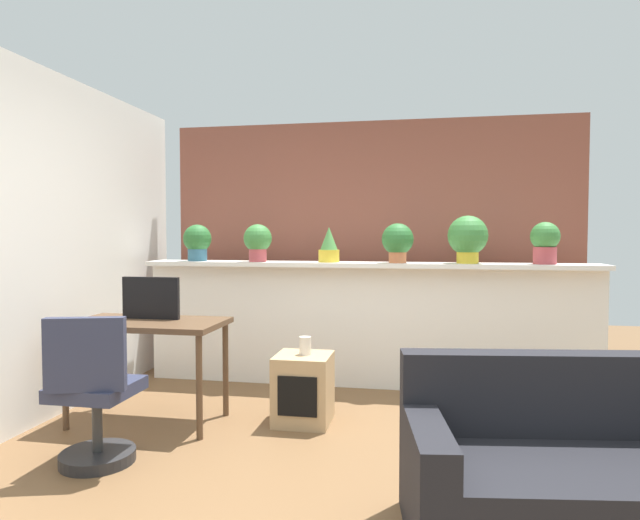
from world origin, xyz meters
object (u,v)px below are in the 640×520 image
object	(u,v)px
potted_plant_1	(258,241)
office_chair	(94,402)
couch	(583,480)
potted_plant_0	(197,241)
potted_plant_3	(398,241)
side_cube_shelf	(303,389)
desk	(148,332)
potted_plant_4	(468,237)
potted_plant_2	(329,246)
potted_plant_5	(545,241)
tv_monitor	(151,298)
vase_on_shelf	(305,346)

from	to	relation	value
potted_plant_1	office_chair	xyz separation A→B (m)	(-0.41, -1.95, -0.93)
couch	potted_plant_0	bearing A→B (deg)	140.46
potted_plant_3	side_cube_shelf	world-z (taller)	potted_plant_3
potted_plant_1	potted_plant_3	distance (m)	1.27
desk	potted_plant_4	bearing A→B (deg)	27.35
potted_plant_2	potted_plant_1	bearing A→B (deg)	-178.05
potted_plant_3	couch	xyz separation A→B (m)	(0.92, -2.28, -1.04)
potted_plant_4	potted_plant_5	world-z (taller)	potted_plant_4
office_chair	side_cube_shelf	bearing A→B (deg)	42.75
potted_plant_1	couch	size ratio (longest dim) A/B	0.21
tv_monitor	side_cube_shelf	bearing A→B (deg)	6.13
potted_plant_4	desk	distance (m)	2.73
potted_plant_4	vase_on_shelf	world-z (taller)	potted_plant_4
tv_monitor	couch	size ratio (longest dim) A/B	0.27
potted_plant_3	desk	xyz separation A→B (m)	(-1.75, -1.18, -0.65)
potted_plant_3	office_chair	xyz separation A→B (m)	(-1.69, -1.95, -0.93)
potted_plant_1	tv_monitor	world-z (taller)	potted_plant_1
tv_monitor	couch	xyz separation A→B (m)	(2.69, -1.18, -0.62)
potted_plant_2	vase_on_shelf	size ratio (longest dim) A/B	2.42
office_chair	potted_plant_4	bearing A→B (deg)	40.99
vase_on_shelf	potted_plant_1	bearing A→B (deg)	124.09
desk	office_chair	bearing A→B (deg)	-85.45
potted_plant_5	side_cube_shelf	xyz separation A→B (m)	(-1.86, -1.01, -1.07)
potted_plant_5	office_chair	world-z (taller)	potted_plant_5
potted_plant_0	office_chair	distance (m)	2.20
desk	side_cube_shelf	xyz separation A→B (m)	(1.11, 0.20, -0.42)
tv_monitor	vase_on_shelf	size ratio (longest dim) A/B	3.36
side_cube_shelf	potted_plant_5	bearing A→B (deg)	28.49
potted_plant_3	desk	distance (m)	2.21
potted_plant_3	potted_plant_4	size ratio (longest dim) A/B	0.84
potted_plant_0	potted_plant_5	size ratio (longest dim) A/B	0.97
potted_plant_1	tv_monitor	bearing A→B (deg)	-114.11
side_cube_shelf	vase_on_shelf	world-z (taller)	vase_on_shelf
tv_monitor	couch	world-z (taller)	tv_monitor
potted_plant_4	potted_plant_1	bearing A→B (deg)	-178.80
vase_on_shelf	potted_plant_2	bearing A→B (deg)	89.52
potted_plant_2	desk	xyz separation A→B (m)	(-1.13, -1.20, -0.61)
side_cube_shelf	vase_on_shelf	size ratio (longest dim) A/B	3.81
office_chair	couch	size ratio (longest dim) A/B	0.55
potted_plant_5	office_chair	xyz separation A→B (m)	(-2.91, -1.98, -0.93)
potted_plant_2	potted_plant_5	bearing A→B (deg)	0.47
potted_plant_0	couch	size ratio (longest dim) A/B	0.21
side_cube_shelf	potted_plant_3	bearing A→B (deg)	57.06
potted_plant_1	side_cube_shelf	size ratio (longest dim) A/B	0.69
potted_plant_4	potted_plant_5	size ratio (longest dim) A/B	1.16
potted_plant_5	potted_plant_0	bearing A→B (deg)	179.98
potted_plant_0	potted_plant_4	size ratio (longest dim) A/B	0.83
couch	potted_plant_4	bearing A→B (deg)	98.02
tv_monitor	side_cube_shelf	distance (m)	1.31
potted_plant_1	potted_plant_3	bearing A→B (deg)	0.26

